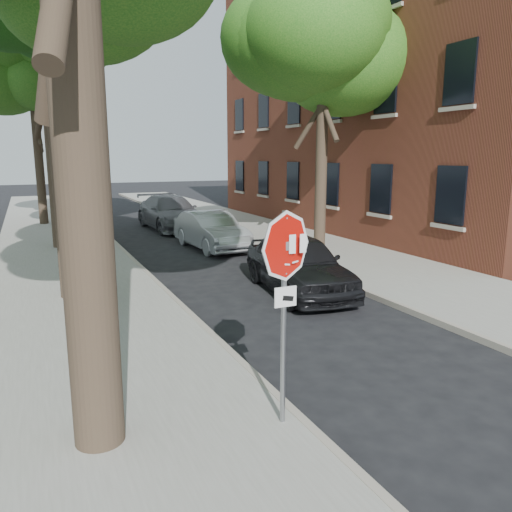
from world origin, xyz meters
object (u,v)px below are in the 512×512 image
(apartment_building, at_px, (425,61))
(tree_right, at_px, (322,36))
(tree_mid_b, at_px, (41,12))
(tree_far, at_px, (31,69))
(stop_sign, at_px, (285,277))
(car_b, at_px, (211,231))
(car_c, at_px, (171,213))
(car_a, at_px, (299,264))

(apartment_building, distance_m, tree_right, 8.93)
(tree_mid_b, distance_m, tree_right, 9.34)
(tree_mid_b, xyz_separation_m, tree_far, (-0.30, 6.99, -0.78))
(tree_mid_b, bearing_deg, stop_sign, -83.05)
(car_b, height_order, car_c, car_c)
(stop_sign, height_order, tree_mid_b, tree_mid_b)
(car_a, distance_m, car_b, 6.42)
(tree_mid_b, xyz_separation_m, tree_right, (8.40, -4.01, -0.78))
(stop_sign, bearing_deg, car_a, 59.02)
(car_b, bearing_deg, tree_mid_b, 152.45)
(apartment_building, height_order, car_c, apartment_building)
(tree_far, bearing_deg, tree_right, -51.66)
(stop_sign, xyz_separation_m, tree_far, (-2.02, 21.14, 5.26))
(car_a, bearing_deg, tree_far, 116.21)
(car_b, relative_size, car_c, 0.78)
(tree_mid_b, distance_m, tree_far, 7.04)
(car_c, bearing_deg, tree_far, 143.16)
(stop_sign, distance_m, tree_mid_b, 15.48)
(car_a, xyz_separation_m, car_c, (0.00, 11.95, 0.04))
(tree_mid_b, relative_size, car_a, 2.43)
(tree_right, relative_size, car_c, 1.77)
(tree_far, relative_size, car_c, 1.77)
(tree_right, bearing_deg, car_c, 114.81)
(car_a, bearing_deg, tree_mid_b, 127.57)
(car_a, bearing_deg, stop_sign, -113.56)
(stop_sign, height_order, car_c, stop_sign)
(stop_sign, relative_size, tree_mid_b, 0.25)
(stop_sign, bearing_deg, tree_right, 56.62)
(tree_right, xyz_separation_m, car_a, (-3.38, -4.64, -6.49))
(stop_sign, bearing_deg, apartment_building, 43.65)
(tree_mid_b, bearing_deg, car_a, -59.86)
(tree_far, relative_size, car_a, 2.19)
(apartment_building, distance_m, tree_far, 18.18)
(stop_sign, xyz_separation_m, tree_mid_b, (-1.72, 14.15, 6.05))
(tree_mid_b, height_order, car_c, tree_mid_b)
(car_b, bearing_deg, car_a, -93.62)
(tree_far, distance_m, car_b, 12.49)
(car_a, xyz_separation_m, car_b, (0.00, 6.42, -0.05))
(tree_mid_b, bearing_deg, tree_right, -25.52)
(car_b, bearing_deg, tree_right, -31.44)
(tree_mid_b, relative_size, tree_right, 1.11)
(apartment_building, bearing_deg, car_b, -169.53)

